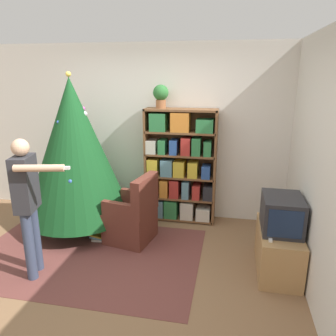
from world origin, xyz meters
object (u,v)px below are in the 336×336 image
television (282,214)px  christmas_tree (74,149)px  standing_person (28,198)px  bookshelf (179,168)px  armchair (133,218)px  potted_plant (161,95)px

television → christmas_tree: (-2.68, 0.57, 0.47)m
christmas_tree → standing_person: size_ratio=1.42×
standing_person → christmas_tree: bearing=168.9°
bookshelf → armchair: bearing=-122.0°
christmas_tree → standing_person: 1.20m
television → standing_person: bearing=-167.4°
television → armchair: bearing=168.9°
armchair → bookshelf: bearing=159.0°
television → potted_plant: bearing=144.3°
christmas_tree → bookshelf: bearing=22.4°
television → armchair: armchair is taller
television → potted_plant: 2.29m
potted_plant → television: bearing=-35.7°
bookshelf → standing_person: bearing=-127.5°
standing_person → armchair: bearing=125.8°
bookshelf → armchair: 1.04m
television → standing_person: standing_person is taller
television → standing_person: 2.72m
television → armchair: (-1.81, 0.36, -0.38)m
armchair → standing_person: standing_person is taller
armchair → potted_plant: potted_plant is taller
bookshelf → standing_person: (-1.33, -1.73, 0.09)m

